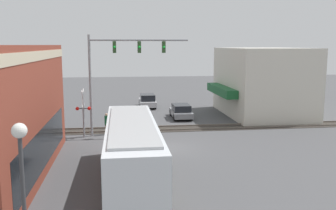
# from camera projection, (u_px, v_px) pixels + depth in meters

# --- Properties ---
(ground_plane) EXTENTS (120.00, 120.00, 0.00)m
(ground_plane) POSITION_uv_depth(u_px,v_px,m) (169.00, 148.00, 26.37)
(ground_plane) COLOR #4C4C4F
(shop_building) EXTENTS (11.09, 8.64, 6.87)m
(shop_building) POSITION_uv_depth(u_px,v_px,m) (262.00, 82.00, 38.51)
(shop_building) COLOR beige
(shop_building) RESTS_ON ground
(city_bus) EXTENTS (11.61, 2.59, 3.32)m
(city_bus) POSITION_uv_depth(u_px,v_px,m) (132.00, 150.00, 19.25)
(city_bus) COLOR silver
(city_bus) RESTS_ON ground
(traffic_signal_gantry) EXTENTS (0.42, 7.81, 7.95)m
(traffic_signal_gantry) POSITION_uv_depth(u_px,v_px,m) (119.00, 62.00, 29.18)
(traffic_signal_gantry) COLOR gray
(traffic_signal_gantry) RESTS_ON ground
(crossing_signal) EXTENTS (1.41, 1.18, 3.81)m
(crossing_signal) POSITION_uv_depth(u_px,v_px,m) (83.00, 108.00, 29.01)
(crossing_signal) COLOR gray
(crossing_signal) RESTS_ON ground
(streetlamp) EXTENTS (0.44, 0.44, 5.04)m
(streetlamp) POSITION_uv_depth(u_px,v_px,m) (23.00, 192.00, 10.69)
(streetlamp) COLOR #38383A
(streetlamp) RESTS_ON ground
(rail_track_near) EXTENTS (2.60, 60.00, 0.15)m
(rail_track_near) POSITION_uv_depth(u_px,v_px,m) (160.00, 129.00, 32.24)
(rail_track_near) COLOR #332D28
(rail_track_near) RESTS_ON ground
(parked_car_grey) EXTENTS (4.26, 1.82, 1.39)m
(parked_car_grey) POSITION_uv_depth(u_px,v_px,m) (181.00, 112.00, 36.95)
(parked_car_grey) COLOR slate
(parked_car_grey) RESTS_ON ground
(parked_car_silver) EXTENTS (4.26, 1.82, 1.55)m
(parked_car_silver) POSITION_uv_depth(u_px,v_px,m) (147.00, 101.00, 43.34)
(parked_car_silver) COLOR #B7B7BC
(parked_car_silver) RESTS_ON ground
(pedestrian_at_crossing) EXTENTS (0.34, 0.34, 1.77)m
(pedestrian_at_crossing) POSITION_uv_depth(u_px,v_px,m) (107.00, 124.00, 30.08)
(pedestrian_at_crossing) COLOR #473828
(pedestrian_at_crossing) RESTS_ON ground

